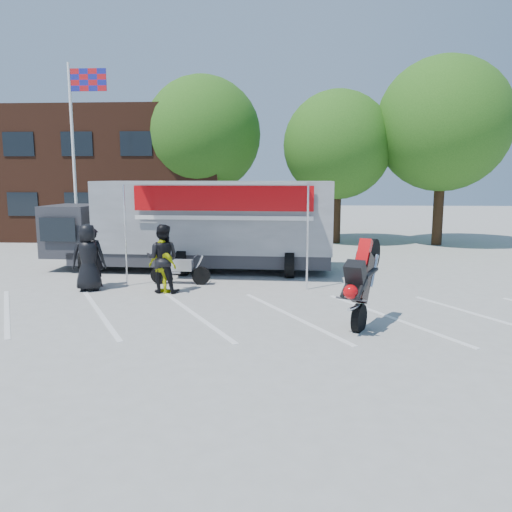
# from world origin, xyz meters

# --- Properties ---
(ground) EXTENTS (100.00, 100.00, 0.00)m
(ground) POSITION_xyz_m (0.00, 0.00, 0.00)
(ground) COLOR #A7A6A1
(ground) RESTS_ON ground
(parking_bay_lines) EXTENTS (18.09, 13.33, 0.01)m
(parking_bay_lines) POSITION_xyz_m (0.00, 1.00, 0.01)
(parking_bay_lines) COLOR white
(parking_bay_lines) RESTS_ON ground
(office_building) EXTENTS (18.00, 8.00, 7.00)m
(office_building) POSITION_xyz_m (-10.00, 18.00, 3.50)
(office_building) COLOR #492517
(office_building) RESTS_ON ground
(flagpole) EXTENTS (1.61, 0.12, 8.00)m
(flagpole) POSITION_xyz_m (-6.24, 10.00, 5.05)
(flagpole) COLOR white
(flagpole) RESTS_ON ground
(tree_left) EXTENTS (6.12, 6.12, 8.64)m
(tree_left) POSITION_xyz_m (-2.00, 16.00, 5.57)
(tree_left) COLOR #382314
(tree_left) RESTS_ON ground
(tree_mid) EXTENTS (5.44, 5.44, 7.68)m
(tree_mid) POSITION_xyz_m (5.00, 15.00, 4.94)
(tree_mid) COLOR #382314
(tree_mid) RESTS_ON ground
(tree_right) EXTENTS (6.46, 6.46, 9.12)m
(tree_right) POSITION_xyz_m (10.00, 14.50, 5.88)
(tree_right) COLOR #382314
(tree_right) RESTS_ON ground
(transporter_truck) EXTENTS (10.32, 5.30, 3.22)m
(transporter_truck) POSITION_xyz_m (-0.61, 6.88, 0.00)
(transporter_truck) COLOR #989AA0
(transporter_truck) RESTS_ON ground
(parked_motorcycle) EXTENTS (1.98, 0.75, 1.02)m
(parked_motorcycle) POSITION_xyz_m (-0.89, 4.49, 0.00)
(parked_motorcycle) COLOR silver
(parked_motorcycle) RESTS_ON ground
(stunt_bike_rider) EXTENTS (1.63, 2.07, 2.20)m
(stunt_bike_rider) POSITION_xyz_m (4.36, 0.53, 0.00)
(stunt_bike_rider) COLOR black
(stunt_bike_rider) RESTS_ON ground
(spectator_leather_a) EXTENTS (1.10, 0.84, 2.01)m
(spectator_leather_a) POSITION_xyz_m (-3.42, 3.45, 1.00)
(spectator_leather_a) COLOR black
(spectator_leather_a) RESTS_ON ground
(spectator_leather_b) EXTENTS (0.76, 0.60, 1.83)m
(spectator_leather_b) POSITION_xyz_m (-3.47, 4.00, 0.92)
(spectator_leather_b) COLOR black
(spectator_leather_b) RESTS_ON ground
(spectator_leather_c) EXTENTS (1.02, 0.82, 2.01)m
(spectator_leather_c) POSITION_xyz_m (-1.16, 3.36, 1.01)
(spectator_leather_c) COLOR black
(spectator_leather_c) RESTS_ON ground
(spectator_hivis) EXTENTS (1.01, 0.73, 1.59)m
(spectator_hivis) POSITION_xyz_m (-1.14, 3.23, 0.80)
(spectator_hivis) COLOR #D1DD0B
(spectator_hivis) RESTS_ON ground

